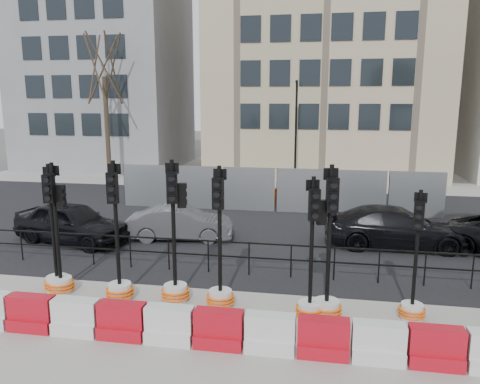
% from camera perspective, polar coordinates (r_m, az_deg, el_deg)
% --- Properties ---
extents(ground, '(120.00, 120.00, 0.00)m').
position_cam_1_polar(ground, '(12.61, 0.24, -12.12)').
color(ground, '#51514C').
rests_on(ground, ground).
extents(sidewalk_near, '(40.00, 6.00, 0.02)m').
position_cam_1_polar(sidewalk_near, '(9.98, -2.81, -18.83)').
color(sidewalk_near, gray).
rests_on(sidewalk_near, ground).
extents(road, '(40.00, 14.00, 0.03)m').
position_cam_1_polar(road, '(19.17, 3.76, -3.81)').
color(road, black).
rests_on(road, ground).
extents(sidewalk_far, '(40.00, 4.00, 0.02)m').
position_cam_1_polar(sidewalk_far, '(27.93, 5.76, 0.96)').
color(sidewalk_far, gray).
rests_on(sidewalk_far, ground).
extents(building_grey, '(11.00, 9.06, 14.00)m').
position_cam_1_polar(building_grey, '(37.05, -16.09, 13.98)').
color(building_grey, gray).
rests_on(building_grey, ground).
extents(building_cream, '(15.00, 10.06, 18.00)m').
position_cam_1_polar(building_cream, '(33.63, 10.45, 17.97)').
color(building_cream, '#C5AD90').
rests_on(building_cream, ground).
extents(kerb_railing, '(18.00, 0.04, 1.00)m').
position_cam_1_polar(kerb_railing, '(13.47, 1.11, -7.43)').
color(kerb_railing, black).
rests_on(kerb_railing, ground).
extents(heras_fencing, '(14.33, 1.72, 2.00)m').
position_cam_1_polar(heras_fencing, '(21.76, 6.08, -0.29)').
color(heras_fencing, gray).
rests_on(heras_fencing, ground).
extents(lamp_post_far, '(0.12, 0.56, 6.00)m').
position_cam_1_polar(lamp_post_far, '(26.49, 6.82, 7.38)').
color(lamp_post_far, black).
rests_on(lamp_post_far, ground).
extents(tree_bare_far, '(2.00, 2.00, 9.00)m').
position_cam_1_polar(tree_bare_far, '(29.90, -16.26, 14.04)').
color(tree_bare_far, '#473828').
rests_on(tree_bare_far, ground).
extents(barrier_row, '(13.60, 0.50, 0.80)m').
position_cam_1_polar(barrier_row, '(9.97, -2.57, -16.50)').
color(barrier_row, red).
rests_on(barrier_row, ground).
extents(traffic_signal_a, '(0.67, 0.67, 3.41)m').
position_cam_1_polar(traffic_signal_a, '(13.33, -21.55, -8.38)').
color(traffic_signal_a, silver).
rests_on(traffic_signal_a, ground).
extents(traffic_signal_b, '(0.68, 0.68, 3.46)m').
position_cam_1_polar(traffic_signal_b, '(13.13, -21.16, -8.10)').
color(traffic_signal_b, silver).
rests_on(traffic_signal_b, ground).
extents(traffic_signal_c, '(0.70, 0.70, 3.56)m').
position_cam_1_polar(traffic_signal_c, '(12.28, -14.58, -9.46)').
color(traffic_signal_c, silver).
rests_on(traffic_signal_c, ground).
extents(traffic_signal_d, '(0.71, 0.71, 3.60)m').
position_cam_1_polar(traffic_signal_d, '(11.88, -7.90, -9.29)').
color(traffic_signal_d, silver).
rests_on(traffic_signal_d, ground).
extents(traffic_signal_e, '(0.69, 0.69, 3.50)m').
position_cam_1_polar(traffic_signal_e, '(11.53, -2.46, -10.55)').
color(traffic_signal_e, silver).
rests_on(traffic_signal_e, ground).
extents(traffic_signal_f, '(0.66, 0.66, 3.35)m').
position_cam_1_polar(traffic_signal_f, '(11.02, 8.64, -11.33)').
color(traffic_signal_f, silver).
rests_on(traffic_signal_f, ground).
extents(traffic_signal_g, '(0.71, 0.71, 3.61)m').
position_cam_1_polar(traffic_signal_g, '(11.13, 10.61, -11.46)').
color(traffic_signal_g, silver).
rests_on(traffic_signal_g, ground).
extents(traffic_signal_h, '(0.60, 0.60, 3.05)m').
position_cam_1_polar(traffic_signal_h, '(11.66, 20.35, -11.52)').
color(traffic_signal_h, silver).
rests_on(traffic_signal_h, ground).
extents(car_a, '(3.58, 5.00, 1.45)m').
position_cam_1_polar(car_a, '(17.54, -19.81, -3.52)').
color(car_a, black).
rests_on(car_a, ground).
extents(car_b, '(2.41, 4.10, 1.22)m').
position_cam_1_polar(car_b, '(17.01, -7.25, -3.77)').
color(car_b, '#4C4C51').
rests_on(car_b, ground).
extents(car_c, '(2.08, 4.83, 1.39)m').
position_cam_1_polar(car_c, '(16.87, 18.49, -4.12)').
color(car_c, black).
rests_on(car_c, ground).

